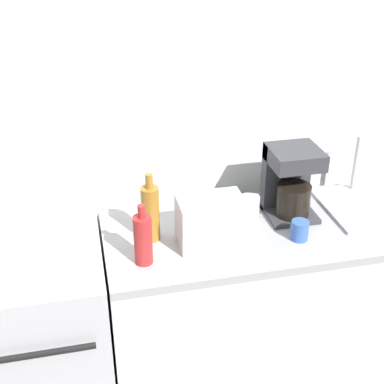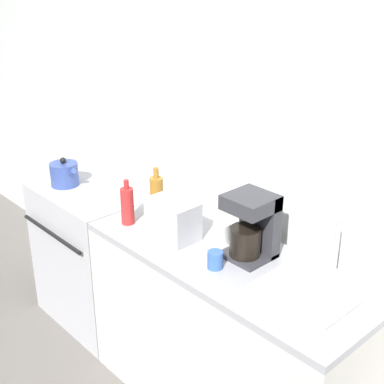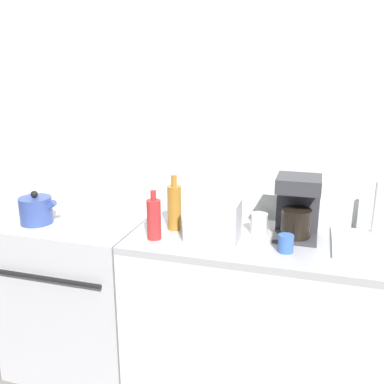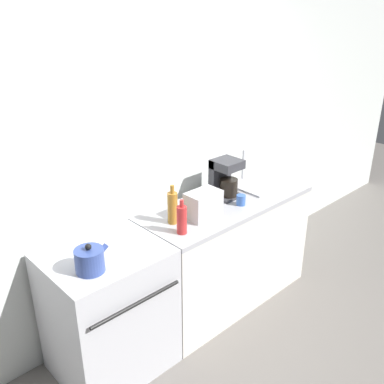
{
  "view_description": "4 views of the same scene",
  "coord_description": "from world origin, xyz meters",
  "px_view_note": "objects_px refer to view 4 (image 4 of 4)",
  "views": [
    {
      "loc": [
        -0.26,
        -1.5,
        2.13
      ],
      "look_at": [
        0.16,
        0.38,
        1.09
      ],
      "focal_mm": 50.0,
      "sensor_mm": 36.0,
      "label": 1
    },
    {
      "loc": [
        2.04,
        -1.32,
        2.2
      ],
      "look_at": [
        0.19,
        0.39,
        1.12
      ],
      "focal_mm": 50.0,
      "sensor_mm": 36.0,
      "label": 2
    },
    {
      "loc": [
        0.67,
        -1.68,
        1.73
      ],
      "look_at": [
        0.08,
        0.31,
        1.14
      ],
      "focal_mm": 40.0,
      "sensor_mm": 36.0,
      "label": 3
    },
    {
      "loc": [
        -1.78,
        -1.76,
        2.35
      ],
      "look_at": [
        0.16,
        0.3,
        1.12
      ],
      "focal_mm": 40.0,
      "sensor_mm": 36.0,
      "label": 4
    }
  ],
  "objects_px": {
    "bottle_red": "(182,219)",
    "cup_white": "(210,196)",
    "cup_blue": "(241,200)",
    "kettle": "(90,260)",
    "coffee_maker": "(225,177)",
    "toaster": "(203,204)",
    "bottle_amber": "(173,207)",
    "stove": "(109,310)"
  },
  "relations": [
    {
      "from": "stove",
      "to": "bottle_red",
      "type": "xyz_separation_m",
      "value": [
        0.53,
        -0.15,
        0.55
      ]
    },
    {
      "from": "cup_blue",
      "to": "cup_white",
      "type": "height_order",
      "value": "cup_white"
    },
    {
      "from": "stove",
      "to": "bottle_amber",
      "type": "distance_m",
      "value": 0.82
    },
    {
      "from": "stove",
      "to": "bottle_red",
      "type": "height_order",
      "value": "bottle_red"
    },
    {
      "from": "kettle",
      "to": "toaster",
      "type": "xyz_separation_m",
      "value": [
        0.97,
        0.05,
        0.03
      ]
    },
    {
      "from": "cup_blue",
      "to": "stove",
      "type": "bearing_deg",
      "value": 173.52
    },
    {
      "from": "bottle_red",
      "to": "coffee_maker",
      "type": "bearing_deg",
      "value": 18.73
    },
    {
      "from": "stove",
      "to": "cup_white",
      "type": "xyz_separation_m",
      "value": [
        1.02,
        0.06,
        0.5
      ]
    },
    {
      "from": "toaster",
      "to": "coffee_maker",
      "type": "bearing_deg",
      "value": 21.08
    },
    {
      "from": "kettle",
      "to": "bottle_amber",
      "type": "bearing_deg",
      "value": 9.83
    },
    {
      "from": "bottle_amber",
      "to": "stove",
      "type": "bearing_deg",
      "value": -179.63
    },
    {
      "from": "bottle_red",
      "to": "kettle",
      "type": "bearing_deg",
      "value": 177.78
    },
    {
      "from": "cup_blue",
      "to": "kettle",
      "type": "bearing_deg",
      "value": 179.7
    },
    {
      "from": "bottle_red",
      "to": "cup_white",
      "type": "bearing_deg",
      "value": 23.76
    },
    {
      "from": "coffee_maker",
      "to": "cup_white",
      "type": "bearing_deg",
      "value": -176.04
    },
    {
      "from": "coffee_maker",
      "to": "bottle_amber",
      "type": "height_order",
      "value": "coffee_maker"
    },
    {
      "from": "coffee_maker",
      "to": "cup_blue",
      "type": "distance_m",
      "value": 0.24
    },
    {
      "from": "coffee_maker",
      "to": "cup_white",
      "type": "relative_size",
      "value": 2.94
    },
    {
      "from": "kettle",
      "to": "cup_white",
      "type": "height_order",
      "value": "kettle"
    },
    {
      "from": "cup_white",
      "to": "stove",
      "type": "bearing_deg",
      "value": -176.52
    },
    {
      "from": "toaster",
      "to": "cup_white",
      "type": "xyz_separation_m",
      "value": [
        0.21,
        0.14,
        -0.05
      ]
    },
    {
      "from": "kettle",
      "to": "cup_blue",
      "type": "relative_size",
      "value": 2.63
    },
    {
      "from": "cup_white",
      "to": "bottle_red",
      "type": "bearing_deg",
      "value": -156.24
    },
    {
      "from": "kettle",
      "to": "cup_blue",
      "type": "xyz_separation_m",
      "value": [
        1.33,
        -0.01,
        -0.03
      ]
    },
    {
      "from": "kettle",
      "to": "bottle_amber",
      "type": "xyz_separation_m",
      "value": [
        0.75,
        0.13,
        0.05
      ]
    },
    {
      "from": "bottle_red",
      "to": "cup_white",
      "type": "distance_m",
      "value": 0.53
    },
    {
      "from": "cup_blue",
      "to": "bottle_red",
      "type": "bearing_deg",
      "value": -178.2
    },
    {
      "from": "stove",
      "to": "cup_white",
      "type": "relative_size",
      "value": 8.65
    },
    {
      "from": "stove",
      "to": "toaster",
      "type": "xyz_separation_m",
      "value": [
        0.81,
        -0.08,
        0.55
      ]
    },
    {
      "from": "cup_white",
      "to": "toaster",
      "type": "bearing_deg",
      "value": -146.46
    },
    {
      "from": "cup_blue",
      "to": "toaster",
      "type": "bearing_deg",
      "value": 171.07
    },
    {
      "from": "toaster",
      "to": "cup_white",
      "type": "bearing_deg",
      "value": 33.54
    },
    {
      "from": "bottle_amber",
      "to": "cup_blue",
      "type": "height_order",
      "value": "bottle_amber"
    },
    {
      "from": "bottle_amber",
      "to": "cup_white",
      "type": "bearing_deg",
      "value": 7.63
    },
    {
      "from": "coffee_maker",
      "to": "cup_blue",
      "type": "height_order",
      "value": "coffee_maker"
    },
    {
      "from": "toaster",
      "to": "bottle_amber",
      "type": "distance_m",
      "value": 0.24
    },
    {
      "from": "kettle",
      "to": "bottle_amber",
      "type": "height_order",
      "value": "bottle_amber"
    },
    {
      "from": "bottle_amber",
      "to": "coffee_maker",
      "type": "bearing_deg",
      "value": 6.55
    },
    {
      "from": "cup_blue",
      "to": "cup_white",
      "type": "xyz_separation_m",
      "value": [
        -0.15,
        0.19,
        0.01
      ]
    },
    {
      "from": "toaster",
      "to": "bottle_red",
      "type": "relative_size",
      "value": 1.04
    },
    {
      "from": "stove",
      "to": "cup_white",
      "type": "height_order",
      "value": "cup_white"
    },
    {
      "from": "cup_blue",
      "to": "cup_white",
      "type": "distance_m",
      "value": 0.25
    }
  ]
}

